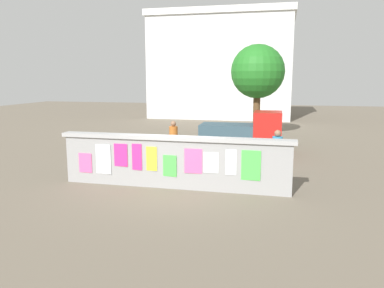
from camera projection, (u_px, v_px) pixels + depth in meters
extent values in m
plane|color=#6B6051|center=(218.00, 144.00, 19.34)|extent=(60.00, 60.00, 0.00)
cube|color=#979797|center=(173.00, 164.00, 11.55)|extent=(7.01, 0.30, 1.48)
cube|color=#A5A5A5|center=(173.00, 138.00, 11.41)|extent=(7.21, 0.42, 0.12)
cube|color=#F9599E|center=(85.00, 163.00, 12.07)|extent=(0.45, 0.02, 0.62)
cube|color=silver|center=(103.00, 159.00, 11.89)|extent=(0.51, 0.03, 0.93)
cube|color=#F42D8C|center=(121.00, 155.00, 11.73)|extent=(0.45, 0.03, 0.71)
cube|color=#F42D8C|center=(137.00, 157.00, 11.62)|extent=(0.32, 0.03, 0.81)
cube|color=yellow|center=(151.00, 159.00, 11.51)|extent=(0.34, 0.03, 0.74)
cube|color=#4CD84C|center=(170.00, 166.00, 11.41)|extent=(0.42, 0.03, 0.65)
cube|color=#F9599E|center=(193.00, 161.00, 11.21)|extent=(0.54, 0.03, 0.74)
cube|color=silver|center=(211.00, 163.00, 11.10)|extent=(0.45, 0.03, 0.61)
cube|color=silver|center=(231.00, 162.00, 10.95)|extent=(0.32, 0.03, 0.75)
cube|color=#4CD84C|center=(251.00, 165.00, 10.83)|extent=(0.55, 0.03, 0.87)
cylinder|color=black|center=(269.00, 143.00, 17.65)|extent=(0.70, 0.22, 0.70)
cylinder|color=black|center=(269.00, 148.00, 16.40)|extent=(0.70, 0.22, 0.70)
cylinder|color=black|center=(216.00, 141.00, 18.17)|extent=(0.70, 0.22, 0.70)
cylinder|color=black|center=(212.00, 146.00, 16.91)|extent=(0.70, 0.22, 0.70)
cube|color=red|center=(268.00, 129.00, 16.92)|extent=(1.24, 1.53, 1.50)
cube|color=#334C59|center=(227.00, 134.00, 17.34)|extent=(2.44, 1.56, 0.90)
cylinder|color=black|center=(159.00, 163.00, 13.65)|extent=(0.61, 0.20, 0.60)
cylinder|color=black|center=(123.00, 163.00, 13.75)|extent=(0.61, 0.22, 0.60)
cube|color=silver|center=(141.00, 155.00, 13.65)|extent=(1.03, 0.40, 0.32)
cube|color=black|center=(135.00, 150.00, 13.64)|extent=(0.59, 0.31, 0.10)
cube|color=#262626|center=(156.00, 148.00, 13.57)|extent=(0.13, 0.56, 0.03)
cylinder|color=black|center=(221.00, 172.00, 12.26)|extent=(0.66, 0.07, 0.66)
cylinder|color=black|center=(190.00, 170.00, 12.55)|extent=(0.66, 0.07, 0.66)
cube|color=#197233|center=(205.00, 165.00, 12.38)|extent=(0.95, 0.08, 0.06)
cylinder|color=#197233|center=(201.00, 159.00, 12.38)|extent=(0.03, 0.03, 0.40)
cube|color=black|center=(201.00, 153.00, 12.35)|extent=(0.20, 0.09, 0.05)
cube|color=black|center=(220.00, 155.00, 12.18)|extent=(0.06, 0.44, 0.03)
cylinder|color=black|center=(157.00, 149.00, 16.27)|extent=(0.65, 0.19, 0.66)
cylinder|color=black|center=(133.00, 149.00, 16.27)|extent=(0.65, 0.19, 0.66)
cube|color=red|center=(145.00, 145.00, 16.24)|extent=(0.93, 0.26, 0.06)
cylinder|color=red|center=(141.00, 140.00, 16.20)|extent=(0.04, 0.04, 0.40)
cube|color=black|center=(141.00, 135.00, 16.17)|extent=(0.21, 0.12, 0.05)
cube|color=black|center=(156.00, 136.00, 16.18)|extent=(0.14, 0.44, 0.03)
cylinder|color=#3F994C|center=(176.00, 151.00, 15.43)|extent=(0.12, 0.12, 0.80)
cylinder|color=#3F994C|center=(172.00, 151.00, 15.52)|extent=(0.12, 0.12, 0.80)
cylinder|color=#BF6626|center=(173.00, 134.00, 15.35)|extent=(0.41, 0.41, 0.60)
sphere|color=#8C664C|center=(173.00, 124.00, 15.28)|extent=(0.22, 0.22, 0.22)
cylinder|color=#338CBF|center=(276.00, 165.00, 12.87)|extent=(0.12, 0.12, 0.80)
cylinder|color=#338CBF|center=(277.00, 167.00, 12.69)|extent=(0.12, 0.12, 0.80)
cylinder|color=#338CBF|center=(277.00, 146.00, 12.66)|extent=(0.36, 0.36, 0.60)
sphere|color=#8C664C|center=(278.00, 133.00, 12.59)|extent=(0.22, 0.22, 0.22)
cylinder|color=brown|center=(256.00, 113.00, 21.87)|extent=(0.40, 0.40, 2.62)
sphere|color=#237423|center=(258.00, 71.00, 21.47)|extent=(3.03, 3.03, 3.03)
cube|color=silver|center=(222.00, 69.00, 32.49)|extent=(11.53, 6.17, 8.19)
cube|color=silver|center=(223.00, 16.00, 31.75)|extent=(11.83, 6.47, 0.50)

